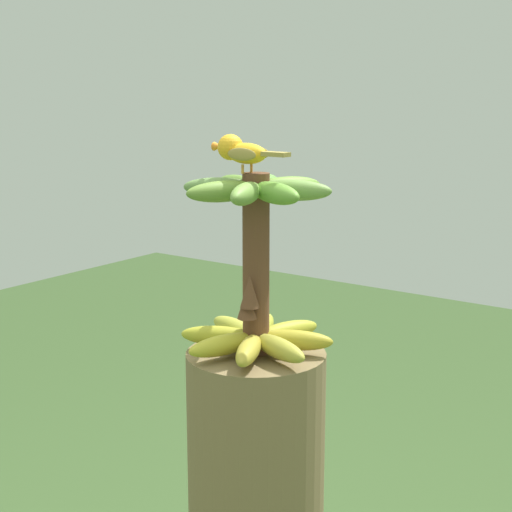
% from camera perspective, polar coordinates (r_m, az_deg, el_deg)
% --- Properties ---
extents(banana_bunch, '(0.29, 0.29, 0.34)m').
position_cam_1_polar(banana_bunch, '(1.47, -0.02, -0.73)').
color(banana_bunch, brown).
rests_on(banana_bunch, banana_tree).
extents(perched_bird, '(0.05, 0.17, 0.07)m').
position_cam_1_polar(perched_bird, '(1.44, -1.12, 7.63)').
color(perched_bird, '#C68933').
rests_on(perched_bird, banana_bunch).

